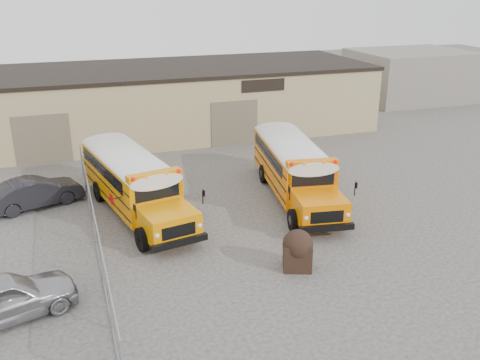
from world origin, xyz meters
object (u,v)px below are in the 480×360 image
object	(u,v)px
tarp_bundle	(298,249)
school_bus_right	(268,133)
car_dark	(36,192)
school_bus_left	(97,146)
car_silver	(3,298)

from	to	relation	value
tarp_bundle	school_bus_right	bearing A→B (deg)	73.13
tarp_bundle	car_dark	xyz separation A→B (m)	(-9.53, 9.59, -0.09)
school_bus_right	tarp_bundle	bearing A→B (deg)	-106.87
school_bus_left	car_silver	distance (m)	13.98
school_bus_left	tarp_bundle	xyz separation A→B (m)	(6.24, -13.39, -0.84)
school_bus_left	school_bus_right	bearing A→B (deg)	-3.59
school_bus_right	car_dark	size ratio (longest dim) A/B	2.27
school_bus_left	tarp_bundle	world-z (taller)	school_bus_left
school_bus_left	car_dark	xyz separation A→B (m)	(-3.30, -3.80, -0.93)
school_bus_left	car_silver	size ratio (longest dim) A/B	2.18
school_bus_right	car_silver	distance (m)	19.08
tarp_bundle	car_dark	distance (m)	13.53
school_bus_right	car_silver	size ratio (longest dim) A/B	2.17
school_bus_left	school_bus_right	world-z (taller)	school_bus_left
school_bus_right	car_silver	bearing A→B (deg)	-138.23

